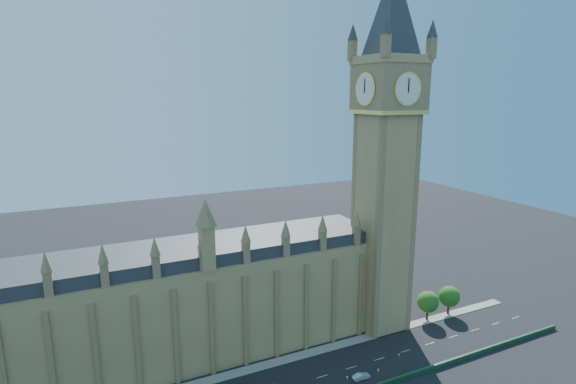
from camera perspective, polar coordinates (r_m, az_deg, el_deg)
name	(u,v)px	position (r m, az deg, el deg)	size (l,w,h in m)	color
palace_westminster	(135,312)	(112.11, -18.85, -14.26)	(120.00, 20.00, 28.00)	#9C7D4B
elizabeth_tower	(387,127)	(117.63, 12.48, 8.01)	(20.59, 20.59, 105.00)	#9C7D4B
kerb_north	(258,367)	(113.28, -3.89, -21.32)	(160.00, 3.00, 0.16)	gray
tree_east_near	(428,301)	(136.27, 17.40, -13.09)	(6.00, 6.00, 8.50)	#382619
tree_east_far	(450,296)	(141.48, 19.83, -12.29)	(6.00, 6.00, 8.50)	#382619
car_silver	(361,376)	(110.36, 9.30, -22.09)	(1.45, 4.16, 1.37)	#B3B7BB
cone_a	(378,370)	(113.58, 11.39, -21.27)	(0.58, 0.58, 0.77)	black
cone_b	(347,377)	(110.12, 7.53, -22.31)	(0.57, 0.57, 0.78)	black
cone_c	(360,374)	(111.54, 9.08, -21.88)	(0.58, 0.58, 0.72)	black
cone_d	(399,355)	(120.13, 13.90, -19.41)	(0.51, 0.51, 0.64)	black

